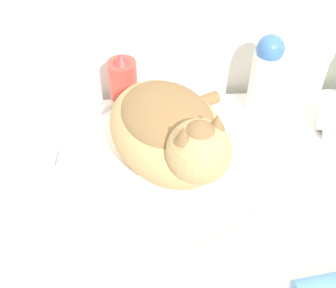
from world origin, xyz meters
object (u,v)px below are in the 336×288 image
object	(u,v)px
faucet	(49,140)
lotion_bottle_white	(265,75)
cat	(172,130)
cream_tube	(335,283)
spray_bottle_trigger	(124,89)

from	to	relation	value
faucet	lotion_bottle_white	distance (m)	0.49
faucet	cat	bearing A→B (deg)	-2.27
cat	cream_tube	bearing A→B (deg)	21.06
faucet	cream_tube	distance (m)	0.59
spray_bottle_trigger	cream_tube	world-z (taller)	spray_bottle_trigger
lotion_bottle_white	cream_tube	size ratio (longest dim) A/B	1.43
faucet	spray_bottle_trigger	xyz separation A→B (m)	(0.15, 0.13, 0.02)
cat	lotion_bottle_white	xyz separation A→B (m)	(0.23, 0.21, -0.04)
spray_bottle_trigger	cream_tube	bearing A→B (deg)	-53.24
faucet	cream_tube	xyz separation A→B (m)	(0.49, -0.32, -0.04)
faucet	spray_bottle_trigger	size ratio (longest dim) A/B	0.71
spray_bottle_trigger	cat	bearing A→B (deg)	-66.36
lotion_bottle_white	spray_bottle_trigger	xyz separation A→B (m)	(-0.32, 0.00, -0.02)
lotion_bottle_white	spray_bottle_trigger	distance (m)	0.32
cream_tube	lotion_bottle_white	bearing A→B (deg)	92.76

